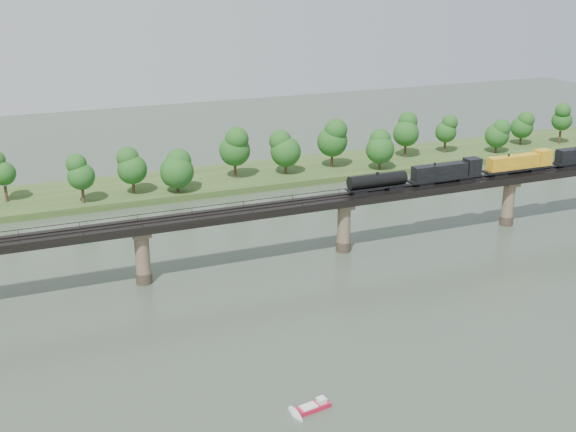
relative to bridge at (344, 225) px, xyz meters
name	(u,v)px	position (x,y,z in m)	size (l,w,h in m)	color
ground	(425,314)	(0.00, -30.00, -5.46)	(400.00, 400.00, 0.00)	#344032
far_bank	(251,176)	(0.00, 55.00, -4.66)	(300.00, 24.00, 1.60)	#334E1F
bridge	(344,225)	(0.00, 0.00, 0.00)	(236.00, 30.00, 11.50)	#473A2D
bridge_superstructure	(345,195)	(0.00, 0.00, 6.33)	(220.00, 4.90, 0.75)	black
far_treeline	(226,154)	(-8.21, 50.52, 3.37)	(289.06, 17.54, 13.60)	#382619
freight_train	(495,167)	(35.49, 0.00, 8.27)	(67.93, 2.65, 4.68)	black
motorboat	(314,406)	(-27.90, -47.27, -5.02)	(4.74, 2.34, 1.27)	#BB1533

